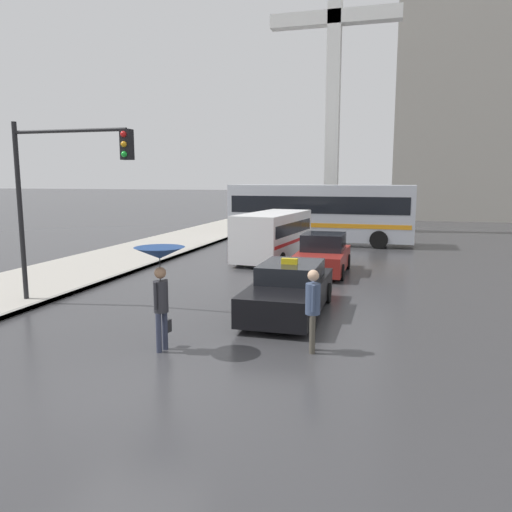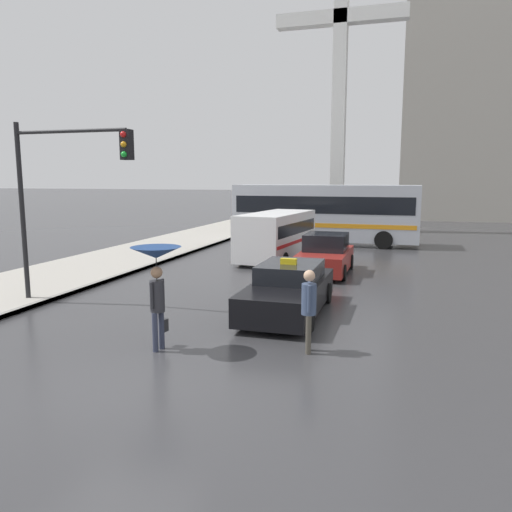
# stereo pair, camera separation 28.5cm
# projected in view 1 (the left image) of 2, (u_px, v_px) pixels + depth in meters

# --- Properties ---
(ground_plane) EXTENTS (300.00, 300.00, 0.00)m
(ground_plane) POSITION_uv_depth(u_px,v_px,m) (122.00, 392.00, 8.69)
(ground_plane) COLOR #38383A
(taxi) EXTENTS (1.91, 4.70, 1.54)m
(taxi) POSITION_uv_depth(u_px,v_px,m) (290.00, 290.00, 13.74)
(taxi) COLOR black
(taxi) RESTS_ON ground_plane
(sedan_red) EXTENTS (1.91, 4.05, 1.55)m
(sedan_red) POSITION_uv_depth(u_px,v_px,m) (323.00, 255.00, 19.58)
(sedan_red) COLOR maroon
(sedan_red) RESTS_ON ground_plane
(ambulance_van) EXTENTS (2.60, 5.59, 2.16)m
(ambulance_van) POSITION_uv_depth(u_px,v_px,m) (273.00, 234.00, 22.63)
(ambulance_van) COLOR white
(ambulance_van) RESTS_ON ground_plane
(city_bus) EXTENTS (10.33, 2.82, 3.33)m
(city_bus) POSITION_uv_depth(u_px,v_px,m) (320.00, 211.00, 28.27)
(city_bus) COLOR #B2B7C1
(city_bus) RESTS_ON ground_plane
(pedestrian_with_umbrella) EXTENTS (1.07, 1.07, 2.26)m
(pedestrian_with_umbrella) POSITION_uv_depth(u_px,v_px,m) (160.00, 268.00, 10.51)
(pedestrian_with_umbrella) COLOR #2D3347
(pedestrian_with_umbrella) RESTS_ON ground_plane
(pedestrian_man) EXTENTS (0.37, 0.47, 1.79)m
(pedestrian_man) POSITION_uv_depth(u_px,v_px,m) (313.00, 303.00, 10.55)
(pedestrian_man) COLOR #4C473D
(pedestrian_man) RESTS_ON ground_plane
(traffic_light) EXTENTS (3.76, 0.38, 5.28)m
(traffic_light) POSITION_uv_depth(u_px,v_px,m) (64.00, 178.00, 13.94)
(traffic_light) COLOR black
(traffic_light) RESTS_ON ground_plane
(building_tower_near) EXTENTS (15.17, 8.30, 36.58)m
(building_tower_near) POSITION_uv_depth(u_px,v_px,m) (489.00, 10.00, 43.61)
(building_tower_near) COLOR #A39E93
(building_tower_near) RESTS_ON ground_plane
(monument_cross) EXTENTS (8.72, 0.90, 19.81)m
(monument_cross) POSITION_uv_depth(u_px,v_px,m) (334.00, 65.00, 33.62)
(monument_cross) COLOR white
(monument_cross) RESTS_ON ground_plane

